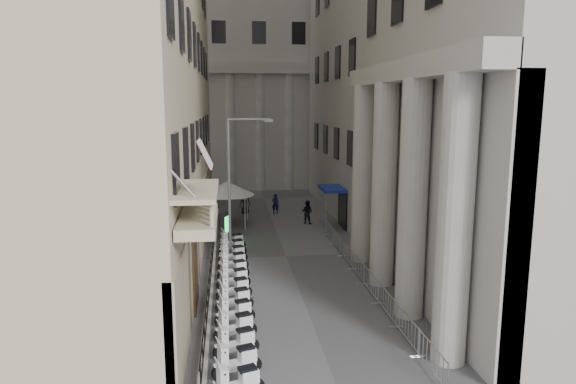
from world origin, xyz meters
The scene contains 29 objects.
far_building centered at (0.00, 48.00, 15.00)m, with size 22.00×10.00×30.00m, color beige.
iron_fence centered at (-4.30, 18.00, 0.00)m, with size 0.30×28.00×1.40m, color black, non-canonical shape.
blue_awning centered at (4.15, 26.00, 0.00)m, with size 1.60×3.00×3.00m, color navy, non-canonical shape.
scooter_2 centered at (-3.16, 5.79, 0.00)m, with size 0.56×1.40×1.50m, color white, non-canonical shape.
scooter_3 centered at (-3.16, 7.16, 0.00)m, with size 0.56×1.40×1.50m, color white, non-canonical shape.
scooter_4 centered at (-3.16, 8.54, 0.00)m, with size 0.56×1.40×1.50m, color white, non-canonical shape.
scooter_5 centered at (-3.16, 9.91, 0.00)m, with size 0.56×1.40×1.50m, color white, non-canonical shape.
scooter_6 centered at (-3.16, 11.29, 0.00)m, with size 0.56×1.40×1.50m, color white, non-canonical shape.
scooter_7 centered at (-3.16, 12.66, 0.00)m, with size 0.56×1.40×1.50m, color white, non-canonical shape.
scooter_8 centered at (-3.16, 14.04, 0.00)m, with size 0.56×1.40×1.50m, color white, non-canonical shape.
scooter_9 centered at (-3.16, 15.42, 0.00)m, with size 0.56×1.40×1.50m, color white, non-canonical shape.
scooter_10 centered at (-3.16, 16.79, 0.00)m, with size 0.56×1.40×1.50m, color white, non-canonical shape.
scooter_11 centered at (-3.16, 18.17, 0.00)m, with size 0.56×1.40×1.50m, color white, non-canonical shape.
scooter_12 centered at (-3.16, 19.54, 0.00)m, with size 0.56×1.40×1.50m, color white, non-canonical shape.
scooter_13 centered at (-3.16, 20.92, 0.00)m, with size 0.56×1.40×1.50m, color white, non-canonical shape.
barrier_0 centered at (3.32, 5.10, 0.00)m, with size 0.60×2.40×1.10m, color #A5A8AD, non-canonical shape.
barrier_1 centered at (3.32, 7.60, 0.00)m, with size 0.60×2.40×1.10m, color #A5A8AD, non-canonical shape.
barrier_2 centered at (3.32, 10.10, 0.00)m, with size 0.60×2.40×1.10m, color #A5A8AD, non-canonical shape.
barrier_3 centered at (3.32, 12.60, 0.00)m, with size 0.60×2.40×1.10m, color #A5A8AD, non-canonical shape.
barrier_4 centered at (3.32, 15.10, 0.00)m, with size 0.60×2.40×1.10m, color #A5A8AD, non-canonical shape.
barrier_5 centered at (3.32, 17.60, 0.00)m, with size 0.60×2.40×1.10m, color #A5A8AD, non-canonical shape.
barrier_6 centered at (3.32, 20.10, 0.00)m, with size 0.60×2.40×1.10m, color #A5A8AD, non-canonical shape.
barrier_7 centered at (3.32, 22.60, 0.00)m, with size 0.60×2.40×1.10m, color #A5A8AD, non-canonical shape.
security_tent centered at (-3.60, 27.93, 2.76)m, with size 4.06×4.06×3.30m.
street_lamp centered at (-2.99, 19.15, 4.87)m, with size 2.63×0.74×8.17m.
info_kiosk centered at (-3.61, 22.91, 0.98)m, with size 0.60×0.95×1.93m.
pedestrian_a centered at (0.48, 31.29, 0.83)m, with size 0.60×0.40×1.65m, color black.
pedestrian_b centered at (2.54, 27.42, 0.91)m, with size 0.88×0.69×1.81m, color black.
pedestrian_c centered at (-2.00, 31.58, 0.94)m, with size 0.91×0.59×1.87m, color black.
Camera 1 is at (-3.34, -10.13, 8.98)m, focal length 32.00 mm.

